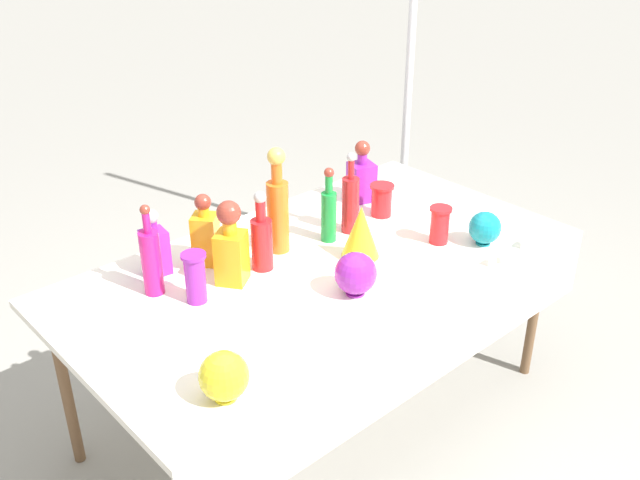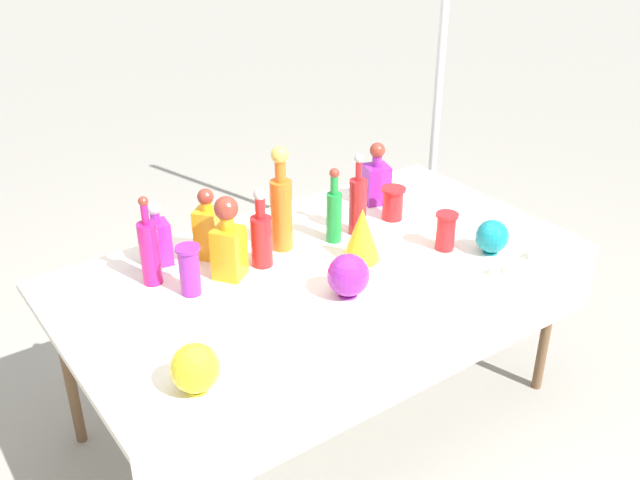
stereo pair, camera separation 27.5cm
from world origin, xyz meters
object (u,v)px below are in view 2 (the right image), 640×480
(square_decanter_0, at_px, (208,228))
(slender_vase_1, at_px, (189,269))
(tall_bottle_1, at_px, (358,204))
(slender_vase_2, at_px, (393,202))
(square_decanter_2, at_px, (376,179))
(slender_vase_0, at_px, (446,230))
(tall_bottle_0, at_px, (149,250))
(tall_bottle_2, at_px, (261,236))
(tall_bottle_3, at_px, (334,212))
(round_bowl_0, at_px, (348,275))
(round_bowl_2, at_px, (195,368))
(round_bowl_1, at_px, (492,237))
(canopy_pole, at_px, (439,87))
(fluted_vase_0, at_px, (362,234))
(square_decanter_1, at_px, (228,241))
(tall_bottle_4, at_px, (281,205))
(square_decanter_3, at_px, (158,239))

(square_decanter_0, height_order, slender_vase_1, square_decanter_0)
(tall_bottle_1, distance_m, slender_vase_2, 0.22)
(square_decanter_2, xyz_separation_m, slender_vase_0, (-0.06, -0.51, -0.03))
(tall_bottle_0, xyz_separation_m, tall_bottle_2, (0.40, -0.12, -0.01))
(slender_vase_0, bearing_deg, tall_bottle_1, 122.19)
(tall_bottle_2, bearing_deg, tall_bottle_3, -0.01)
(tall_bottle_0, distance_m, round_bowl_0, 0.73)
(round_bowl_2, bearing_deg, round_bowl_1, 3.25)
(tall_bottle_0, distance_m, square_decanter_2, 1.14)
(round_bowl_2, bearing_deg, canopy_pole, 28.82)
(fluted_vase_0, height_order, round_bowl_1, fluted_vase_0)
(square_decanter_1, xyz_separation_m, round_bowl_1, (0.94, -0.45, -0.08))
(tall_bottle_1, bearing_deg, round_bowl_2, -152.66)
(tall_bottle_0, relative_size, round_bowl_1, 2.49)
(tall_bottle_2, relative_size, square_decanter_2, 1.12)
(tall_bottle_3, bearing_deg, canopy_pole, 27.47)
(square_decanter_0, distance_m, square_decanter_2, 0.87)
(round_bowl_0, bearing_deg, tall_bottle_3, 60.25)
(round_bowl_1, xyz_separation_m, canopy_pole, (0.69, 1.05, 0.26))
(tall_bottle_3, height_order, round_bowl_1, tall_bottle_3)
(tall_bottle_3, bearing_deg, square_decanter_0, 159.56)
(tall_bottle_3, bearing_deg, tall_bottle_4, 160.88)
(square_decanter_2, height_order, slender_vase_0, square_decanter_2)
(tall_bottle_4, relative_size, fluted_vase_0, 1.96)
(fluted_vase_0, height_order, round_bowl_0, fluted_vase_0)
(tall_bottle_1, height_order, tall_bottle_4, tall_bottle_4)
(tall_bottle_3, bearing_deg, tall_bottle_0, 170.70)
(tall_bottle_0, xyz_separation_m, round_bowl_1, (1.20, -0.58, -0.06))
(tall_bottle_0, bearing_deg, square_decanter_0, 11.89)
(square_decanter_0, distance_m, round_bowl_2, 0.82)
(round_bowl_0, xyz_separation_m, round_bowl_1, (0.66, -0.08, -0.01))
(square_decanter_1, bearing_deg, square_decanter_3, 125.29)
(slender_vase_0, bearing_deg, tall_bottle_2, 154.47)
(square_decanter_1, distance_m, round_bowl_1, 1.04)
(round_bowl_2, bearing_deg, square_decanter_2, 29.37)
(square_decanter_0, relative_size, square_decanter_2, 1.01)
(slender_vase_0, distance_m, slender_vase_2, 0.34)
(square_decanter_1, bearing_deg, fluted_vase_0, -22.01)
(fluted_vase_0, bearing_deg, slender_vase_2, 31.80)
(tall_bottle_0, height_order, square_decanter_0, tall_bottle_0)
(tall_bottle_4, relative_size, slender_vase_2, 3.00)
(square_decanter_3, relative_size, canopy_pole, 0.10)
(canopy_pole, bearing_deg, tall_bottle_4, -158.88)
(tall_bottle_2, distance_m, slender_vase_0, 0.74)
(slender_vase_2, bearing_deg, tall_bottle_0, 174.41)
(tall_bottle_2, xyz_separation_m, slender_vase_2, (0.68, 0.02, -0.05))
(tall_bottle_0, distance_m, round_bowl_2, 0.67)
(tall_bottle_1, height_order, round_bowl_1, tall_bottle_1)
(square_decanter_3, relative_size, round_bowl_1, 1.87)
(square_decanter_2, relative_size, slender_vase_2, 1.98)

